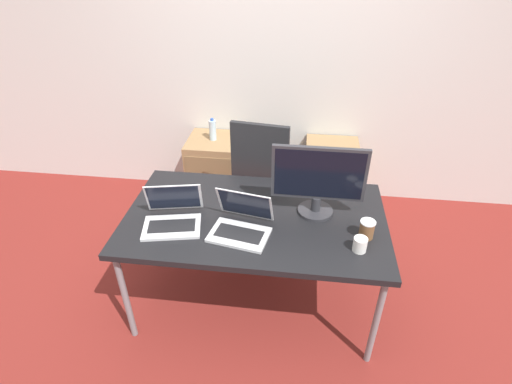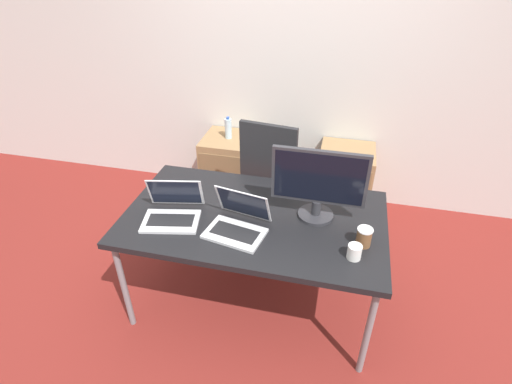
% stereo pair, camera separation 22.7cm
% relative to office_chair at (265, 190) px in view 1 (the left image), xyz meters
% --- Properties ---
extents(ground_plane, '(14.00, 14.00, 0.00)m').
position_rel_office_chair_xyz_m(ground_plane, '(0.02, -0.81, -0.42)').
color(ground_plane, maroon).
extents(wall_back, '(10.00, 0.05, 2.60)m').
position_rel_office_chair_xyz_m(wall_back, '(0.02, 0.71, 0.88)').
color(wall_back, silver).
rests_on(wall_back, ground_plane).
extents(desk, '(1.64, 0.95, 0.75)m').
position_rel_office_chair_xyz_m(desk, '(0.02, -0.81, 0.28)').
color(desk, black).
rests_on(desk, ground_plane).
extents(office_chair, '(0.56, 0.59, 1.11)m').
position_rel_office_chair_xyz_m(office_chair, '(0.00, 0.00, 0.00)').
color(office_chair, '#232326').
rests_on(office_chair, ground_plane).
extents(cabinet_left, '(0.47, 0.47, 0.65)m').
position_rel_office_chair_xyz_m(cabinet_left, '(-0.53, 0.44, -0.10)').
color(cabinet_left, '#99754C').
rests_on(cabinet_left, ground_plane).
extents(cabinet_right, '(0.47, 0.47, 0.65)m').
position_rel_office_chair_xyz_m(cabinet_right, '(0.56, 0.44, -0.10)').
color(cabinet_right, '#99754C').
rests_on(cabinet_right, ground_plane).
extents(water_bottle, '(0.06, 0.06, 0.21)m').
position_rel_office_chair_xyz_m(water_bottle, '(-0.53, 0.44, 0.32)').
color(water_bottle, silver).
rests_on(water_bottle, cabinet_left).
extents(laptop_left, '(0.38, 0.37, 0.24)m').
position_rel_office_chair_xyz_m(laptop_left, '(-0.47, -0.95, 0.38)').
color(laptop_left, silver).
rests_on(laptop_left, desk).
extents(laptop_right, '(0.38, 0.37, 0.24)m').
position_rel_office_chair_xyz_m(laptop_right, '(-0.04, -0.97, 0.38)').
color(laptop_right, silver).
rests_on(laptop_right, desk).
extents(monitor, '(0.57, 0.22, 0.46)m').
position_rel_office_chair_xyz_m(monitor, '(0.40, -0.72, 0.57)').
color(monitor, '#2D2D33').
rests_on(monitor, desk).
extents(coffee_cup_white, '(0.08, 0.08, 0.09)m').
position_rel_office_chair_xyz_m(coffee_cup_white, '(0.64, -1.06, 0.37)').
color(coffee_cup_white, white).
rests_on(coffee_cup_white, desk).
extents(coffee_cup_brown, '(0.09, 0.09, 0.12)m').
position_rel_office_chair_xyz_m(coffee_cup_brown, '(0.69, -0.93, 0.39)').
color(coffee_cup_brown, brown).
rests_on(coffee_cup_brown, desk).
extents(scissors, '(0.17, 0.06, 0.01)m').
position_rel_office_chair_xyz_m(scissors, '(-0.08, -0.69, 0.33)').
color(scissors, '#B2B2B7').
rests_on(scissors, desk).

